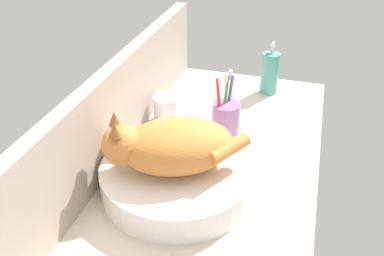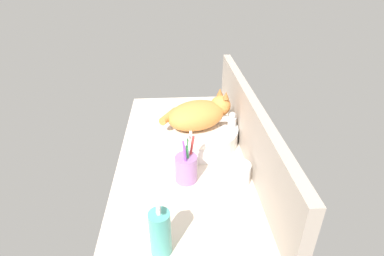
{
  "view_description": "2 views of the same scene",
  "coord_description": "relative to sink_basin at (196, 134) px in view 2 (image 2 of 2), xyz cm",
  "views": [
    {
      "loc": [
        -83.42,
        -19.87,
        65.14
      ],
      "look_at": [
        1.49,
        4.92,
        9.86
      ],
      "focal_mm": 40.0,
      "sensor_mm": 36.0,
      "label": 1
    },
    {
      "loc": [
        99.7,
        -3.79,
        68.34
      ],
      "look_at": [
        -0.34,
        2.56,
        11.71
      ],
      "focal_mm": 28.0,
      "sensor_mm": 36.0,
      "label": 2
    }
  ],
  "objects": [
    {
      "name": "cat",
      "position": [
        -0.67,
        1.2,
        9.14
      ],
      "size": [
        26.2,
        30.43,
        14.0
      ],
      "color": "orange",
      "rests_on": "sink_basin"
    },
    {
      "name": "faucet",
      "position": [
        0.78,
        13.76,
        3.92
      ],
      "size": [
        3.6,
        11.85,
        13.6
      ],
      "color": "silver",
      "rests_on": "ground_plane"
    },
    {
      "name": "sink_basin",
      "position": [
        0.0,
        0.0,
        0.0
      ],
      "size": [
        35.37,
        35.37,
        6.77
      ],
      "primitive_type": "cylinder",
      "color": "white",
      "rests_on": "ground_plane"
    },
    {
      "name": "toothbrush_cup",
      "position": [
        26.13,
        -5.44,
        1.88
      ],
      "size": [
        7.76,
        7.76,
        18.69
      ],
      "color": "#996BA8",
      "rests_on": "ground_plane"
    },
    {
      "name": "backsplash_panel",
      "position": [
        10.03,
        19.7,
        8.68
      ],
      "size": [
        113.06,
        3.6,
        24.13
      ],
      "primitive_type": "cube",
      "color": "#AD9E8E",
      "rests_on": "ground_plane"
    },
    {
      "name": "water_glass",
      "position": [
        28.79,
        12.74,
        -0.03
      ],
      "size": [
        7.56,
        7.56,
        7.76
      ],
      "color": "white",
      "rests_on": "ground_plane"
    },
    {
      "name": "soap_dispenser",
      "position": [
        55.55,
        -13.52,
        3.54
      ],
      "size": [
        5.64,
        5.64,
        16.9
      ],
      "color": "teal",
      "rests_on": "ground_plane"
    },
    {
      "name": "ground_plane",
      "position": [
        10.03,
        -4.98,
        -5.38
      ],
      "size": [
        113.06,
        52.94,
        4.0
      ],
      "primitive_type": "cube",
      "color": "beige"
    }
  ]
}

